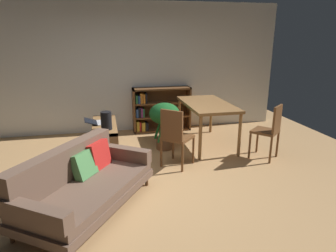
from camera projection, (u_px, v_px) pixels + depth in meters
ground_plane at (142, 186)px, 4.10m from camera, size 8.16×8.16×0.00m
back_wall_panel at (124, 68)px, 6.24m from camera, size 6.80×0.10×2.70m
fabric_couch at (83, 182)px, 3.49m from camera, size 1.68×1.91×0.74m
media_console at (105, 141)px, 5.06m from camera, size 0.40×1.18×0.58m
open_laptop at (99, 122)px, 5.01m from camera, size 0.45×0.36×0.08m
desk_speaker at (106, 121)px, 4.65m from camera, size 0.17×0.17×0.29m
potted_floor_plant at (164, 118)px, 5.31m from camera, size 0.55×0.55×0.86m
dining_table at (207, 107)px, 5.51m from camera, size 0.80×1.50×0.81m
dining_chair_near at (269, 129)px, 4.88m from camera, size 0.54×0.55×0.93m
dining_chair_far at (175, 135)px, 4.56m from camera, size 0.58×0.58×0.94m
bookshelf at (158, 109)px, 6.46m from camera, size 1.25×0.32×0.95m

